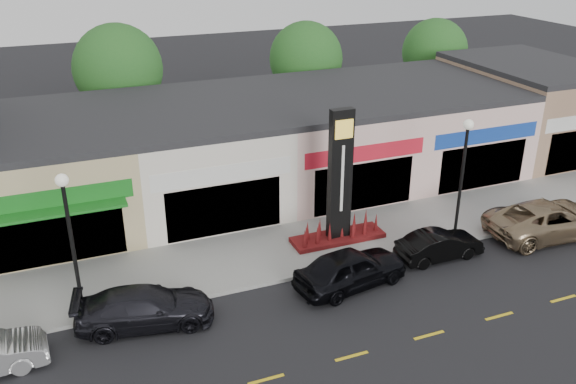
{
  "coord_description": "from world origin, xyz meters",
  "views": [
    {
      "loc": [
        -7.93,
        -17.18,
        13.11
      ],
      "look_at": [
        0.54,
        4.0,
        2.95
      ],
      "focal_mm": 38.0,
      "sensor_mm": 36.0,
      "label": 1
    }
  ],
  "objects_px": {
    "car_gold_suv": "(549,219)",
    "pylon_sign": "(339,196)",
    "car_black_sedan": "(351,268)",
    "car_black_conv": "(439,245)",
    "lamp_west_near": "(70,233)",
    "lamp_east_near": "(463,168)",
    "car_dark_sedan": "(145,307)"
  },
  "relations": [
    {
      "from": "car_gold_suv",
      "to": "pylon_sign",
      "type": "bearing_deg",
      "value": 75.28
    },
    {
      "from": "lamp_west_near",
      "to": "car_black_sedan",
      "type": "bearing_deg",
      "value": -9.55
    },
    {
      "from": "lamp_east_near",
      "to": "lamp_west_near",
      "type": "bearing_deg",
      "value": 180.0
    },
    {
      "from": "pylon_sign",
      "to": "car_black_conv",
      "type": "distance_m",
      "value": 4.7
    },
    {
      "from": "car_black_sedan",
      "to": "car_gold_suv",
      "type": "height_order",
      "value": "car_gold_suv"
    },
    {
      "from": "lamp_east_near",
      "to": "car_black_sedan",
      "type": "distance_m",
      "value": 6.88
    },
    {
      "from": "pylon_sign",
      "to": "car_black_sedan",
      "type": "distance_m",
      "value": 3.84
    },
    {
      "from": "pylon_sign",
      "to": "car_black_sedan",
      "type": "xyz_separation_m",
      "value": [
        -1.1,
        -3.36,
        -1.49
      ]
    },
    {
      "from": "pylon_sign",
      "to": "car_black_sedan",
      "type": "bearing_deg",
      "value": -108.18
    },
    {
      "from": "car_black_conv",
      "to": "lamp_west_near",
      "type": "bearing_deg",
      "value": 85.35
    },
    {
      "from": "lamp_east_near",
      "to": "pylon_sign",
      "type": "height_order",
      "value": "pylon_sign"
    },
    {
      "from": "lamp_east_near",
      "to": "car_black_conv",
      "type": "relative_size",
      "value": 1.46
    },
    {
      "from": "lamp_west_near",
      "to": "lamp_east_near",
      "type": "height_order",
      "value": "same"
    },
    {
      "from": "lamp_west_near",
      "to": "car_dark_sedan",
      "type": "relative_size",
      "value": 1.14
    },
    {
      "from": "lamp_west_near",
      "to": "car_black_conv",
      "type": "xyz_separation_m",
      "value": [
        14.37,
        -1.13,
        -2.86
      ]
    },
    {
      "from": "car_dark_sedan",
      "to": "car_gold_suv",
      "type": "height_order",
      "value": "car_gold_suv"
    },
    {
      "from": "car_black_sedan",
      "to": "pylon_sign",
      "type": "bearing_deg",
      "value": -27.88
    },
    {
      "from": "lamp_east_near",
      "to": "car_black_conv",
      "type": "distance_m",
      "value": 3.48
    },
    {
      "from": "car_black_sedan",
      "to": "car_gold_suv",
      "type": "distance_m",
      "value": 10.24
    },
    {
      "from": "pylon_sign",
      "to": "car_gold_suv",
      "type": "bearing_deg",
      "value": -17.75
    },
    {
      "from": "lamp_east_near",
      "to": "car_dark_sedan",
      "type": "height_order",
      "value": "lamp_east_near"
    },
    {
      "from": "pylon_sign",
      "to": "car_black_conv",
      "type": "bearing_deg",
      "value": -40.03
    },
    {
      "from": "car_black_sedan",
      "to": "car_black_conv",
      "type": "relative_size",
      "value": 1.23
    },
    {
      "from": "lamp_west_near",
      "to": "car_black_sedan",
      "type": "xyz_separation_m",
      "value": [
        9.9,
        -1.66,
        -2.69
      ]
    },
    {
      "from": "pylon_sign",
      "to": "car_dark_sedan",
      "type": "xyz_separation_m",
      "value": [
        -8.97,
        -2.91,
        -1.58
      ]
    },
    {
      "from": "car_dark_sedan",
      "to": "lamp_west_near",
      "type": "bearing_deg",
      "value": 69.05
    },
    {
      "from": "car_dark_sedan",
      "to": "car_black_conv",
      "type": "xyz_separation_m",
      "value": [
        12.34,
        0.08,
        -0.08
      ]
    },
    {
      "from": "pylon_sign",
      "to": "car_black_conv",
      "type": "relative_size",
      "value": 1.6
    },
    {
      "from": "lamp_west_near",
      "to": "car_black_conv",
      "type": "height_order",
      "value": "lamp_west_near"
    },
    {
      "from": "lamp_east_near",
      "to": "car_black_sedan",
      "type": "xyz_separation_m",
      "value": [
        -6.1,
        -1.66,
        -2.69
      ]
    },
    {
      "from": "car_black_conv",
      "to": "car_gold_suv",
      "type": "bearing_deg",
      "value": -91.05
    },
    {
      "from": "lamp_west_near",
      "to": "lamp_east_near",
      "type": "relative_size",
      "value": 1.0
    }
  ]
}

